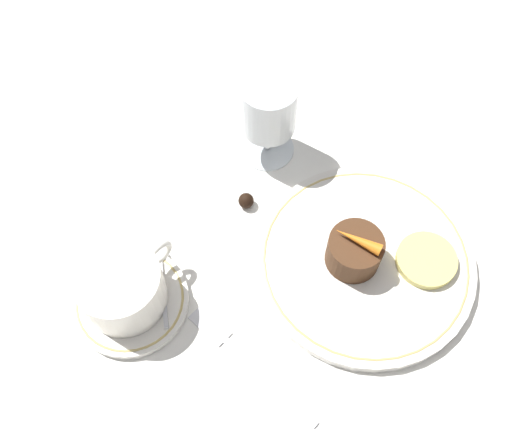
% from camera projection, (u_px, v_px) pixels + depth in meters
% --- Properties ---
extents(ground_plane, '(3.00, 3.00, 0.00)m').
position_uv_depth(ground_plane, '(311.00, 251.00, 0.73)').
color(ground_plane, white).
extents(dinner_plate, '(0.26, 0.26, 0.01)m').
position_uv_depth(dinner_plate, '(365.00, 262.00, 0.71)').
color(dinner_plate, white).
rests_on(dinner_plate, ground_plane).
extents(saucer, '(0.13, 0.13, 0.01)m').
position_uv_depth(saucer, '(131.00, 301.00, 0.69)').
color(saucer, white).
rests_on(saucer, ground_plane).
extents(coffee_cup, '(0.12, 0.10, 0.06)m').
position_uv_depth(coffee_cup, '(121.00, 287.00, 0.66)').
color(coffee_cup, white).
rests_on(coffee_cup, saucer).
extents(spoon, '(0.07, 0.09, 0.00)m').
position_uv_depth(spoon, '(162.00, 276.00, 0.70)').
color(spoon, silver).
rests_on(spoon, saucer).
extents(wine_glass, '(0.07, 0.07, 0.13)m').
position_uv_depth(wine_glass, '(268.00, 111.00, 0.73)').
color(wine_glass, silver).
rests_on(wine_glass, ground_plane).
extents(fork, '(0.02, 0.19, 0.01)m').
position_uv_depth(fork, '(239.00, 352.00, 0.67)').
color(fork, silver).
rests_on(fork, ground_plane).
extents(dessert_cake, '(0.06, 0.06, 0.04)m').
position_uv_depth(dessert_cake, '(354.00, 251.00, 0.69)').
color(dessert_cake, '#4C2D19').
rests_on(dessert_cake, dinner_plate).
extents(carrot_garnish, '(0.03, 0.06, 0.01)m').
position_uv_depth(carrot_garnish, '(358.00, 240.00, 0.66)').
color(carrot_garnish, orange).
rests_on(carrot_garnish, dessert_cake).
extents(pineapple_slice, '(0.07, 0.07, 0.01)m').
position_uv_depth(pineapple_slice, '(426.00, 260.00, 0.70)').
color(pineapple_slice, '#EFE075').
rests_on(pineapple_slice, dinner_plate).
extents(chocolate_truffle, '(0.02, 0.02, 0.02)m').
position_uv_depth(chocolate_truffle, '(246.00, 201.00, 0.75)').
color(chocolate_truffle, black).
rests_on(chocolate_truffle, ground_plane).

